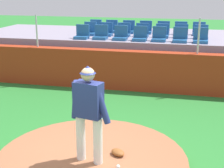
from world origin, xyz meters
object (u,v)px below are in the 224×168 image
pitcher (89,108)px  stadium_chair_20 (199,31)px  stadium_chair_14 (95,28)px  stadium_chair_3 (140,36)px  fielding_glove (118,152)px  stadium_chair_0 (82,34)px  stadium_chair_9 (124,32)px  stadium_chair_4 (159,37)px  stadium_chair_15 (111,29)px  stadium_chair_1 (101,35)px  stadium_chair_18 (163,30)px  stadium_chair_5 (180,37)px  stadium_chair_2 (120,35)px  stadium_chair_19 (181,31)px  stadium_chair_7 (90,31)px  stadium_chair_10 (142,33)px  stadium_chair_11 (162,33)px  stadium_chair_13 (201,34)px  stadium_chair_16 (128,29)px  stadium_chair_17 (145,30)px  stadium_chair_8 (106,32)px  baseball (118,167)px  stadium_chair_12 (181,34)px

pitcher → stadium_chair_20: pitcher is taller
stadium_chair_14 → stadium_chair_3: bearing=139.1°
fielding_glove → stadium_chair_3: bearing=133.1°
stadium_chair_0 → stadium_chair_9: size_ratio=1.00×
fielding_glove → stadium_chair_4: 6.16m
stadium_chair_20 → stadium_chair_14: bearing=-0.0°
stadium_chair_0 → stadium_chair_15: same height
stadium_chair_1 → fielding_glove: bearing=107.4°
stadium_chair_14 → stadium_chair_18: (2.80, -0.02, 0.00)m
stadium_chair_5 → stadium_chair_18: same height
stadium_chair_20 → stadium_chair_0: bearing=23.8°
stadium_chair_2 → stadium_chair_18: bearing=-127.8°
stadium_chair_2 → stadium_chair_19: same height
stadium_chair_7 → stadium_chair_10: size_ratio=1.00×
stadium_chair_11 → stadium_chair_13: (1.40, -0.00, 0.00)m
stadium_chair_3 → stadium_chair_19: (1.36, 1.82, 0.00)m
stadium_chair_7 → stadium_chair_16: (1.37, 0.89, 0.00)m
stadium_chair_7 → stadium_chair_17: bearing=-156.8°
stadium_chair_7 → stadium_chair_14: 0.91m
stadium_chair_20 → stadium_chair_7: bearing=12.3°
stadium_chair_7 → stadium_chair_8: same height
stadium_chair_3 → stadium_chair_5: 1.37m
stadium_chair_18 → stadium_chair_13: bearing=147.2°
baseball → stadium_chair_7: bearing=109.8°
stadium_chair_10 → stadium_chair_11: 0.75m
stadium_chair_15 → stadium_chair_20: same height
pitcher → stadium_chair_3: size_ratio=3.58×
stadium_chair_3 → stadium_chair_16: size_ratio=1.00×
fielding_glove → stadium_chair_14: stadium_chair_14 is taller
stadium_chair_3 → stadium_chair_15: 2.34m
stadium_chair_9 → stadium_chair_16: 0.90m
stadium_chair_0 → stadium_chair_9: bearing=-145.9°
stadium_chair_3 → stadium_chair_12: bearing=-146.3°
stadium_chair_12 → stadium_chair_16: 2.31m
stadium_chair_14 → stadium_chair_17: same height
stadium_chair_2 → stadium_chair_9: (-0.05, 0.89, 0.00)m
stadium_chair_8 → stadium_chair_10: same height
stadium_chair_17 → stadium_chair_20: 2.08m
stadium_chair_16 → stadium_chair_8: bearing=52.3°
stadium_chair_0 → stadium_chair_8: size_ratio=1.00×
stadium_chair_14 → stadium_chair_17: 2.10m
fielding_glove → stadium_chair_5: size_ratio=0.60×
pitcher → stadium_chair_9: bearing=109.2°
stadium_chair_5 → stadium_chair_11: 1.12m
stadium_chair_2 → stadium_chair_16: bearing=-89.2°
stadium_chair_5 → stadium_chair_15: bearing=-33.1°
stadium_chair_15 → stadium_chair_17: 1.41m
stadium_chair_5 → stadium_chair_18: 1.95m
fielding_glove → stadium_chair_18: 7.90m
stadium_chair_18 → stadium_chair_19: 0.68m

